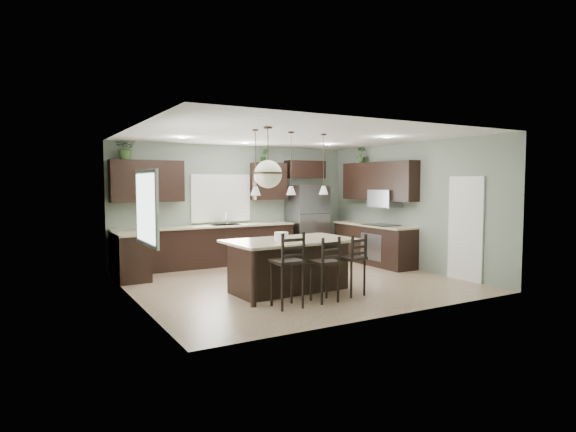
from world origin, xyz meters
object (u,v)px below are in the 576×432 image
at_px(bar_stool_left, 287,270).
at_px(refrigerator, 307,222).
at_px(bar_stool_right, 351,265).
at_px(plant_back_left, 126,148).
at_px(kitchen_island, 291,266).
at_px(serving_dish, 281,236).
at_px(bar_stool_center, 324,269).

bearing_deg(bar_stool_left, refrigerator, 55.91).
relative_size(refrigerator, bar_stool_right, 1.76).
height_order(bar_stool_left, plant_back_left, plant_back_left).
distance_m(bar_stool_left, plant_back_left, 4.88).
height_order(kitchen_island, plant_back_left, plant_back_left).
distance_m(serving_dish, plant_back_left, 4.13).
distance_m(refrigerator, serving_dish, 3.92).
bearing_deg(plant_back_left, kitchen_island, -56.91).
xyz_separation_m(refrigerator, serving_dish, (-2.45, -3.06, 0.07)).
bearing_deg(bar_stool_left, bar_stool_center, 2.83).
xyz_separation_m(kitchen_island, serving_dish, (-0.20, -0.01, 0.53)).
relative_size(refrigerator, plant_back_left, 3.83).
relative_size(serving_dish, bar_stool_right, 0.23).
distance_m(refrigerator, bar_stool_right, 4.12).
height_order(refrigerator, bar_stool_left, refrigerator).
height_order(refrigerator, bar_stool_right, refrigerator).
relative_size(kitchen_island, bar_stool_left, 1.91).
distance_m(refrigerator, kitchen_island, 3.82).
height_order(bar_stool_right, plant_back_left, plant_back_left).
height_order(kitchen_island, bar_stool_right, bar_stool_right).
distance_m(bar_stool_center, bar_stool_right, 0.66).
bearing_deg(plant_back_left, serving_dish, -59.52).
height_order(bar_stool_center, plant_back_left, plant_back_left).
xyz_separation_m(bar_stool_center, plant_back_left, (-2.22, 4.14, 2.11)).
relative_size(kitchen_island, plant_back_left, 4.66).
relative_size(refrigerator, kitchen_island, 0.82).
xyz_separation_m(refrigerator, bar_stool_center, (-2.14, -3.95, -0.39)).
relative_size(bar_stool_center, bar_stool_right, 1.01).
bearing_deg(bar_stool_center, bar_stool_left, 179.94).
xyz_separation_m(refrigerator, kitchen_island, (-2.25, -3.06, -0.46)).
bearing_deg(bar_stool_right, bar_stool_left, 179.09).
bearing_deg(bar_stool_center, refrigerator, 60.16).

